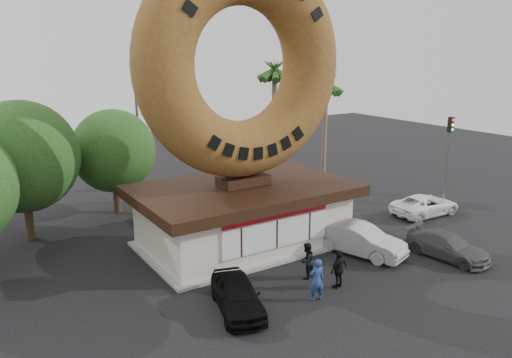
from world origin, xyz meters
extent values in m
plane|color=black|center=(0.00, 0.00, 0.00)|extent=(90.00, 90.00, 0.00)
cube|color=beige|center=(0.00, 6.00, 1.50)|extent=(10.00, 6.00, 3.00)
cube|color=#999993|center=(0.00, 6.00, 0.07)|extent=(10.60, 6.60, 0.15)
cube|color=#3F3F3F|center=(0.00, 6.00, 3.05)|extent=(10.00, 6.00, 0.10)
cube|color=black|center=(0.00, 6.00, 3.00)|extent=(11.20, 7.20, 0.55)
cube|color=silver|center=(0.00, 2.95, 1.55)|extent=(6.00, 0.12, 1.40)
cube|color=#A20D17|center=(0.00, 2.93, 2.55)|extent=(6.00, 0.10, 0.45)
cube|color=black|center=(0.00, 6.00, 3.55)|extent=(2.60, 1.40, 0.50)
torus|color=brown|center=(0.00, 6.00, 9.43)|extent=(11.26, 2.87, 11.26)
cylinder|color=#473321|center=(-9.50, 13.00, 1.65)|extent=(0.44, 0.44, 3.30)
sphere|color=#1D3F16|center=(-9.50, 13.00, 4.65)|extent=(6.00, 6.00, 6.00)
cylinder|color=#473321|center=(-4.00, 15.00, 1.43)|extent=(0.44, 0.44, 2.86)
sphere|color=#1D3F16|center=(-4.00, 15.00, 4.03)|extent=(5.20, 5.20, 5.20)
cylinder|color=#726651|center=(7.50, 14.00, 4.50)|extent=(0.36, 0.36, 9.00)
cylinder|color=#726651|center=(11.00, 12.50, 4.00)|extent=(0.36, 0.36, 8.00)
cylinder|color=#59595E|center=(-2.00, 16.00, 4.00)|extent=(0.18, 0.18, 8.00)
cylinder|color=#59595E|center=(-1.10, 16.00, 7.90)|extent=(1.80, 0.12, 0.12)
cube|color=#59595E|center=(-0.20, 16.00, 7.85)|extent=(0.45, 0.20, 0.12)
cylinder|color=#59595E|center=(14.00, 4.00, 3.00)|extent=(0.18, 0.18, 6.00)
cube|color=black|center=(14.00, 4.00, 5.60)|extent=(0.30, 0.28, 0.95)
sphere|color=red|center=(14.00, 3.85, 5.90)|extent=(0.18, 0.18, 0.18)
sphere|color=yellow|center=(14.00, 3.85, 5.60)|extent=(0.18, 0.18, 0.18)
sphere|color=green|center=(14.00, 3.85, 5.30)|extent=(0.18, 0.18, 0.18)
imported|color=navy|center=(-0.68, -0.94, 0.93)|extent=(0.75, 0.57, 1.85)
imported|color=black|center=(0.28, 0.94, 0.85)|extent=(1.00, 0.89, 1.70)
imported|color=black|center=(0.87, -0.58, 0.87)|extent=(1.07, 0.58, 1.73)
imported|color=black|center=(-3.88, 0.11, 0.69)|extent=(2.73, 4.36, 1.38)
imported|color=#959599|center=(4.29, 1.64, 0.77)|extent=(3.04, 4.97, 1.55)
imported|color=#505255|center=(7.67, -1.07, 0.62)|extent=(2.18, 4.43, 1.24)
imported|color=white|center=(12.20, 3.98, 0.64)|extent=(4.71, 2.32, 1.29)
camera|label=1|loc=(-13.02, -15.49, 10.19)|focal=35.00mm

